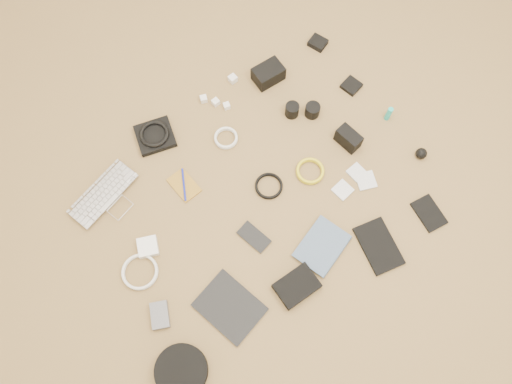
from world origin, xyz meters
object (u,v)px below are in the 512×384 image
dslr_camera (268,74)px  tablet (230,307)px  laptop (111,200)px  headphone_case (181,371)px  paperback (338,258)px  phone (254,237)px

dslr_camera → tablet: (-0.67, -0.76, -0.03)m
laptop → dslr_camera: size_ratio=2.31×
tablet → headphone_case: size_ratio=1.24×
laptop → paperback: laptop is taller
phone → headphone_case: size_ratio=0.68×
laptop → tablet: 0.65m
tablet → paperback: bearing=-25.2°
phone → paperback: size_ratio=0.64×
laptop → tablet: (0.18, -0.62, -0.01)m
phone → paperback: (0.23, -0.25, 0.00)m
dslr_camera → phone: bearing=-128.4°
headphone_case → paperback: bearing=2.4°
dslr_camera → paperback: 0.86m
laptop → phone: 0.60m
dslr_camera → tablet: bearing=-132.2°
phone → headphone_case: headphone_case is taller
dslr_camera → phone: (-0.45, -0.58, -0.03)m
laptop → paperback: (0.63, -0.69, -0.00)m
tablet → phone: (0.22, 0.18, -0.00)m
laptop → headphone_case: headphone_case is taller
laptop → tablet: size_ratio=1.27×
laptop → dslr_camera: bearing=-9.3°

